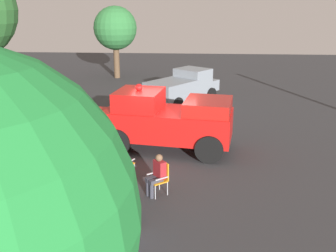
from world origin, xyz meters
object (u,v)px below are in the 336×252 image
at_px(parked_pickup, 183,86).
at_px(lawn_chair_near_truck, 161,176).
at_px(spectator_standing, 59,125).
at_px(oak_tree_distant, 115,28).
at_px(lawn_chair_by_car, 123,162).
at_px(vintage_fire_truck, 162,120).
at_px(spectator_seated, 157,173).
at_px(classic_hot_rod, 59,186).

distance_m(parked_pickup, lawn_chair_near_truck, 11.08).
distance_m(spectator_standing, oak_tree_distant, 15.39).
bearing_deg(lawn_chair_by_car, vintage_fire_truck, -21.10).
distance_m(spectator_seated, oak_tree_distant, 19.59).
bearing_deg(vintage_fire_truck, classic_hot_rod, 153.78).
bearing_deg(parked_pickup, vintage_fire_truck, 175.34).
distance_m(lawn_chair_by_car, spectator_standing, 3.91).
xyz_separation_m(lawn_chair_near_truck, oak_tree_distant, (18.65, 5.00, 3.10)).
height_order(lawn_chair_by_car, oak_tree_distant, oak_tree_distant).
xyz_separation_m(lawn_chair_by_car, spectator_seated, (-1.07, -1.24, 0.11)).
distance_m(parked_pickup, oak_tree_distant, 9.65).
bearing_deg(classic_hot_rod, spectator_seated, -67.23).
height_order(spectator_seated, spectator_standing, spectator_standing).
bearing_deg(lawn_chair_by_car, spectator_standing, 49.57).
bearing_deg(oak_tree_distant, vintage_fire_truck, -162.35).
bearing_deg(vintage_fire_truck, lawn_chair_by_car, 158.90).
relative_size(classic_hot_rod, lawn_chair_near_truck, 4.44).
height_order(vintage_fire_truck, lawn_chair_by_car, vintage_fire_truck).
bearing_deg(classic_hot_rod, lawn_chair_by_car, -32.21).
height_order(lawn_chair_near_truck, spectator_standing, spectator_standing).
xyz_separation_m(lawn_chair_near_truck, spectator_standing, (3.51, 4.31, 0.37)).
height_order(lawn_chair_near_truck, lawn_chair_by_car, same).
bearing_deg(spectator_standing, lawn_chair_near_truck, -129.21).
relative_size(spectator_seated, oak_tree_distant, 0.24).
xyz_separation_m(vintage_fire_truck, spectator_seated, (-3.86, -0.16, -0.50)).
relative_size(vintage_fire_truck, parked_pickup, 1.26).
distance_m(classic_hot_rod, spectator_seated, 2.82).
xyz_separation_m(vintage_fire_truck, parked_pickup, (7.29, -0.59, -0.21)).
height_order(classic_hot_rod, lawn_chair_by_car, classic_hot_rod).
relative_size(classic_hot_rod, spectator_seated, 3.51).
distance_m(lawn_chair_by_car, spectator_seated, 1.64).
distance_m(lawn_chair_near_truck, lawn_chair_by_car, 1.67).
xyz_separation_m(vintage_fire_truck, spectator_standing, (-0.27, 4.04, -0.23)).
height_order(parked_pickup, lawn_chair_near_truck, parked_pickup).
bearing_deg(spectator_seated, oak_tree_distant, 14.64).
height_order(vintage_fire_truck, lawn_chair_near_truck, vintage_fire_truck).
xyz_separation_m(parked_pickup, spectator_standing, (-7.56, 4.64, -0.02)).
distance_m(parked_pickup, spectator_standing, 8.87).
relative_size(lawn_chair_near_truck, spectator_standing, 0.61).
height_order(vintage_fire_truck, oak_tree_distant, oak_tree_distant).
distance_m(vintage_fire_truck, spectator_seated, 3.90).
distance_m(classic_hot_rod, lawn_chair_near_truck, 2.95).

